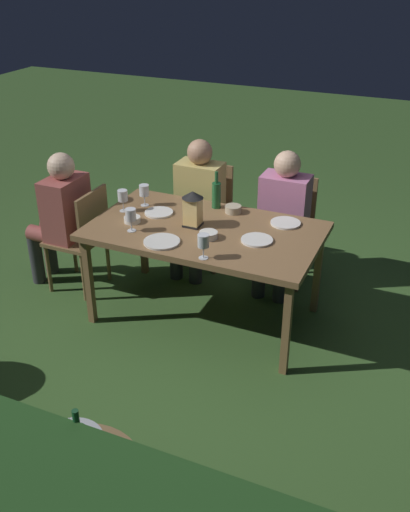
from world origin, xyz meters
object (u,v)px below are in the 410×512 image
plate_d (159,213)px  chair_side_left_b (206,209)px  wine_glass_d (131,216)px  ice_bucket (72,455)px  dining_table (205,235)px  chair_side_left_a (287,223)px  bowl_salad (208,235)px  person_in_pink (282,215)px  chair_head_far (83,235)px  bowl_olives (233,209)px  side_table (80,511)px  green_bottle_on_table (216,194)px  wine_glass_a (123,197)px  wine_glass_c (203,242)px  person_in_mustard (197,201)px  plate_b (286,223)px  bowl_bread (132,219)px  plate_a (257,240)px  wine_glass_b (144,191)px  plate_c (162,242)px  lantern_centerpiece (193,207)px  person_in_rust (60,214)px

plate_d → chair_side_left_b: bearing=-94.0°
wine_glass_d → ice_bucket: size_ratio=0.49×
dining_table → chair_side_left_b: 0.97m
chair_side_left_a → bowl_salad: (0.29, 1.01, 0.29)m
person_in_pink → chair_head_far: bearing=25.1°
bowl_olives → side_table: size_ratio=0.18×
dining_table → chair_side_left_b: (0.37, -0.87, -0.21)m
bowl_salad → person_in_pink: bearing=-109.5°
green_bottle_on_table → wine_glass_a: 0.71m
person_in_pink → bowl_olives: (0.29, 0.33, 0.14)m
wine_glass_c → side_table: 1.80m
bowl_salad → person_in_mustard: bearing=-60.7°
wine_glass_d → bowl_salad: 0.56m
plate_b → plate_d: bearing=12.3°
wine_glass_a → plate_b: (-1.20, -0.27, -0.11)m
chair_side_left_b → bowl_bread: 1.04m
plate_b → bowl_salad: (0.42, 0.44, 0.02)m
person_in_pink → chair_side_left_b: bearing=-14.8°
green_bottle_on_table → bowl_salad: size_ratio=2.27×
plate_a → chair_head_far: bearing=-1.6°
person_in_pink → wine_glass_b: 1.11m
chair_side_left_b → person_in_mustard: 0.25m
chair_side_left_b → person_in_mustard: size_ratio=0.76×
plate_d → wine_glass_a: bearing=13.7°
dining_table → chair_side_left_b: size_ratio=1.90×
wine_glass_a → wine_glass_d: size_ratio=1.00×
wine_glass_a → bowl_olives: (-0.77, -0.31, -0.09)m
person_in_pink → bowl_salad: person_in_pink is taller
plate_a → plate_c: size_ratio=0.88×
chair_side_left_b → lantern_centerpiece: 0.99m
chair_head_far → person_in_rust: size_ratio=0.76×
plate_a → ice_bucket: ice_bucket is taller
person_in_mustard → bowl_bread: 0.82m
lantern_centerpiece → green_bottle_on_table: bearing=-94.2°
person_in_mustard → plate_b: bearing=156.9°
dining_table → plate_b: (-0.51, -0.30, 0.06)m
green_bottle_on_table → side_table: (-0.45, 2.53, -0.40)m
bowl_bread → chair_head_far: bearing=-11.9°
dining_table → person_in_rust: 1.27m
person_in_rust → green_bottle_on_table: 1.27m
bowl_salad → chair_head_far: bearing=-6.6°
chair_side_left_b → plate_d: chair_side_left_b is taller
wine_glass_d → bowl_bread: size_ratio=1.40×
wine_glass_d → side_table: (-0.83, 1.91, -0.41)m
plate_c → plate_d: bearing=-60.1°
plate_c → green_bottle_on_table: bearing=-98.7°
chair_side_left_b → wine_glass_c: size_ratio=5.15×
chair_head_far → bowl_bread: 0.62m
wine_glass_d → wine_glass_a: bearing=-50.4°
wine_glass_a → person_in_pink: bearing=-148.9°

